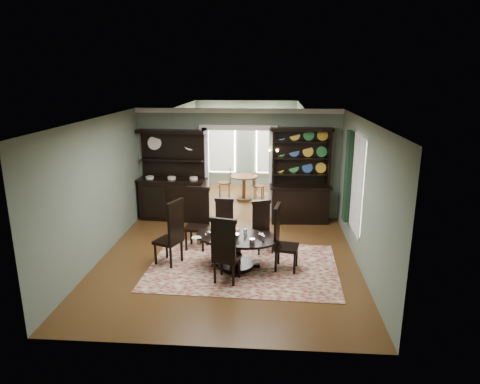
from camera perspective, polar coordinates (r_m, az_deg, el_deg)
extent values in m
cube|color=#563216|center=(9.29, -1.65, -9.19)|extent=(5.50, 6.00, 0.01)
cube|color=silver|center=(8.49, -1.81, 9.57)|extent=(5.50, 6.00, 0.01)
cube|color=slate|center=(9.45, -18.55, 0.11)|extent=(0.01, 6.00, 3.00)
cube|color=slate|center=(8.93, 16.11, -0.56)|extent=(0.01, 6.00, 3.00)
cube|color=slate|center=(5.96, -4.67, -8.01)|extent=(5.50, 0.01, 3.00)
cube|color=slate|center=(11.96, -9.01, 3.83)|extent=(1.85, 0.01, 3.00)
cube|color=slate|center=(11.69, 8.74, 3.57)|extent=(1.85, 0.01, 3.00)
cube|color=slate|center=(11.49, -0.24, 9.86)|extent=(1.80, 0.01, 0.50)
cube|color=white|center=(11.42, -0.26, 10.79)|extent=(5.50, 0.10, 0.12)
cube|color=#563216|center=(13.74, 0.33, -0.93)|extent=(3.50, 3.50, 0.01)
cube|color=silver|center=(13.21, 0.35, 11.68)|extent=(3.50, 3.50, 0.01)
cube|color=slate|center=(13.62, -7.06, 5.32)|extent=(0.01, 3.50, 3.00)
cube|color=slate|center=(13.39, 7.86, 5.12)|extent=(0.01, 3.50, 3.00)
cube|color=slate|center=(15.12, 0.78, 6.43)|extent=(3.50, 0.01, 3.00)
cube|color=white|center=(15.13, -2.46, 6.62)|extent=(1.05, 0.06, 2.20)
cube|color=white|center=(15.03, 4.03, 6.54)|extent=(1.05, 0.06, 2.20)
cube|color=white|center=(11.83, -4.59, 2.61)|extent=(0.14, 0.25, 2.50)
cube|color=white|center=(11.70, 4.17, 2.47)|extent=(0.14, 0.25, 2.50)
cube|color=white|center=(11.52, -0.24, 8.62)|extent=(2.08, 0.25, 0.14)
cube|color=white|center=(9.47, 15.38, 1.02)|extent=(0.02, 1.10, 2.00)
cube|color=white|center=(9.47, 15.29, 1.03)|extent=(0.01, 1.22, 2.12)
cube|color=black|center=(10.10, 14.17, 1.99)|extent=(0.10, 0.35, 2.10)
cube|color=#B58330|center=(11.50, 4.48, 5.29)|extent=(0.08, 0.05, 0.18)
sphere|color=#FFD88C|center=(11.34, 3.98, 5.57)|extent=(0.07, 0.07, 0.07)
sphere|color=#FFD88C|center=(11.34, 5.00, 5.55)|extent=(0.07, 0.07, 0.07)
cube|color=maroon|center=(9.02, 0.42, -9.91)|extent=(3.95, 2.76, 0.01)
ellipsoid|color=black|center=(8.76, -0.56, -6.10)|extent=(1.93, 1.49, 0.05)
cylinder|color=black|center=(8.77, -0.56, -6.29)|extent=(1.94, 1.94, 0.03)
cylinder|color=black|center=(8.88, -0.56, -7.96)|extent=(0.22, 0.22, 0.59)
cylinder|color=black|center=(9.00, -0.55, -9.70)|extent=(0.76, 0.76, 0.09)
cylinder|color=silver|center=(8.75, -1.11, -5.77)|extent=(0.30, 0.30, 0.05)
cube|color=black|center=(9.81, -5.81, -4.73)|extent=(0.55, 0.53, 0.06)
cube|color=black|center=(9.87, -5.52, -1.95)|extent=(0.50, 0.11, 0.84)
cube|color=black|center=(9.75, -5.59, 0.48)|extent=(0.55, 0.14, 0.09)
cylinder|color=black|center=(9.78, -7.20, -6.40)|extent=(0.05, 0.05, 0.50)
cylinder|color=black|center=(9.67, -4.99, -6.59)|extent=(0.05, 0.05, 0.50)
cylinder|color=black|center=(10.13, -6.52, -5.60)|extent=(0.05, 0.05, 0.50)
cylinder|color=black|center=(10.02, -4.38, -5.78)|extent=(0.05, 0.05, 0.50)
cube|color=black|center=(9.75, -2.24, -5.36)|extent=(0.43, 0.41, 0.05)
cube|color=black|center=(9.79, -2.09, -3.05)|extent=(0.41, 0.07, 0.69)
cube|color=black|center=(9.69, -2.11, -1.06)|extent=(0.45, 0.09, 0.07)
cylinder|color=black|center=(9.70, -3.32, -6.77)|extent=(0.04, 0.04, 0.41)
cylinder|color=black|center=(9.65, -1.44, -6.87)|extent=(0.04, 0.04, 0.41)
cylinder|color=black|center=(9.99, -2.98, -6.09)|extent=(0.04, 0.04, 0.41)
cylinder|color=black|center=(9.94, -1.16, -6.18)|extent=(0.04, 0.04, 0.41)
cube|color=black|center=(9.60, 3.16, -5.70)|extent=(0.52, 0.51, 0.05)
cube|color=black|center=(9.63, 2.83, -3.36)|extent=(0.40, 0.19, 0.69)
cube|color=black|center=(9.53, 2.86, -1.34)|extent=(0.44, 0.21, 0.07)
cylinder|color=black|center=(9.49, 2.54, -7.29)|extent=(0.04, 0.04, 0.41)
cylinder|color=black|center=(9.59, 4.37, -7.07)|extent=(0.04, 0.04, 0.41)
cylinder|color=black|center=(9.77, 1.93, -6.60)|extent=(0.04, 0.04, 0.41)
cylinder|color=black|center=(9.86, 3.71, -6.39)|extent=(0.04, 0.04, 0.41)
cube|color=black|center=(9.12, -9.56, -6.46)|extent=(0.63, 0.65, 0.07)
cube|color=black|center=(8.85, -8.55, -4.12)|extent=(0.25, 0.48, 0.85)
cube|color=black|center=(8.71, -8.67, -1.43)|extent=(0.28, 0.53, 0.09)
cylinder|color=black|center=(9.47, -9.74, -7.26)|extent=(0.05, 0.05, 0.50)
cylinder|color=black|center=(9.19, -11.21, -8.07)|extent=(0.05, 0.05, 0.50)
cylinder|color=black|center=(9.25, -7.79, -7.73)|extent=(0.05, 0.05, 0.50)
cylinder|color=black|center=(8.97, -9.22, -8.58)|extent=(0.05, 0.05, 0.50)
cube|color=black|center=(8.78, 6.24, -7.35)|extent=(0.53, 0.55, 0.06)
cube|color=black|center=(8.65, 4.95, -4.69)|extent=(0.13, 0.48, 0.82)
cube|color=black|center=(8.52, 5.01, -2.04)|extent=(0.16, 0.53, 0.08)
cylinder|color=black|center=(8.69, 7.28, -9.37)|extent=(0.05, 0.05, 0.48)
cylinder|color=black|center=(9.03, 7.55, -8.39)|extent=(0.05, 0.05, 0.48)
cylinder|color=black|center=(8.73, 4.80, -9.18)|extent=(0.05, 0.05, 0.48)
cylinder|color=black|center=(9.07, 5.16, -8.21)|extent=(0.05, 0.05, 0.48)
cube|color=black|center=(8.27, -1.74, -8.78)|extent=(0.56, 0.55, 0.06)
cube|color=black|center=(7.93, -2.24, -6.65)|extent=(0.47, 0.16, 0.80)
cube|color=black|center=(7.79, -2.28, -3.84)|extent=(0.52, 0.19, 0.08)
cylinder|color=black|center=(8.48, -0.11, -9.91)|extent=(0.05, 0.05, 0.47)
cylinder|color=black|center=(8.59, -2.51, -9.59)|extent=(0.05, 0.05, 0.47)
cylinder|color=black|center=(8.16, -0.89, -10.97)|extent=(0.05, 0.05, 0.47)
cylinder|color=black|center=(8.27, -3.38, -10.62)|extent=(0.05, 0.05, 0.47)
cube|color=black|center=(11.86, -8.92, -1.01)|extent=(1.78, 0.73, 1.09)
cube|color=black|center=(11.72, -9.04, 1.65)|extent=(1.90, 0.79, 0.05)
cube|color=black|center=(11.81, -8.91, 5.01)|extent=(1.75, 0.22, 1.29)
cube|color=black|center=(11.73, -9.00, 4.28)|extent=(1.71, 0.43, 0.04)
cube|color=black|center=(11.59, -9.19, 7.97)|extent=(1.88, 0.52, 0.09)
cube|color=black|center=(11.61, 7.94, -1.64)|extent=(1.54, 0.63, 0.97)
cube|color=black|center=(11.48, 8.03, 0.74)|extent=(1.65, 0.69, 0.04)
cube|color=black|center=(11.52, 8.10, 4.60)|extent=(1.52, 0.15, 1.47)
cube|color=black|center=(11.39, 4.43, 4.58)|extent=(0.07, 0.28, 1.51)
cube|color=black|center=(11.49, 11.81, 4.40)|extent=(0.07, 0.28, 1.51)
cube|color=black|center=(11.28, 8.29, 8.25)|extent=(1.64, 0.44, 0.09)
cube|color=black|center=(11.51, 8.06, 2.38)|extent=(1.53, 0.37, 0.03)
cube|color=black|center=(11.42, 8.14, 4.50)|extent=(1.53, 0.37, 0.03)
cube|color=black|center=(11.34, 8.22, 6.64)|extent=(1.53, 0.37, 0.03)
cylinder|color=brown|center=(13.40, 0.53, 2.08)|extent=(0.86, 0.86, 0.04)
cylinder|color=brown|center=(13.49, 0.52, 0.53)|extent=(0.11, 0.11, 0.75)
cylinder|color=brown|center=(13.59, 0.52, -0.95)|extent=(0.47, 0.47, 0.06)
cylinder|color=brown|center=(13.82, -2.10, 1.24)|extent=(0.43, 0.43, 0.04)
cube|color=brown|center=(13.76, -1.31, 2.32)|extent=(0.07, 0.38, 0.53)
cylinder|color=brown|center=(14.02, -2.70, 0.43)|extent=(0.04, 0.04, 0.48)
cylinder|color=brown|center=(13.74, -2.71, 0.11)|extent=(0.04, 0.04, 0.48)
cylinder|color=brown|center=(14.02, -1.48, 0.44)|extent=(0.04, 0.04, 0.48)
cylinder|color=brown|center=(13.74, -1.47, 0.12)|extent=(0.04, 0.04, 0.48)
cylinder|color=brown|center=(13.73, 2.54, 0.80)|extent=(0.36, 0.36, 0.04)
cube|color=brown|center=(13.71, 1.90, 1.74)|extent=(0.09, 0.32, 0.44)
cylinder|color=brown|center=(13.64, 2.91, -0.18)|extent=(0.03, 0.03, 0.40)
cylinder|color=brown|center=(13.87, 3.14, 0.09)|extent=(0.03, 0.03, 0.40)
cylinder|color=brown|center=(13.69, 1.90, -0.10)|extent=(0.03, 0.03, 0.40)
cylinder|color=brown|center=(13.93, 2.14, 0.16)|extent=(0.03, 0.03, 0.40)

